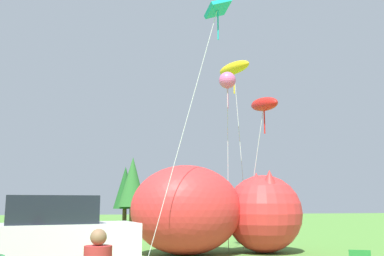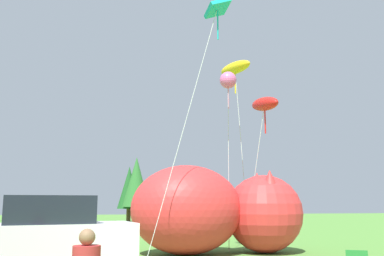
{
  "view_description": "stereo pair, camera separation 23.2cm",
  "coord_description": "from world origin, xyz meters",
  "px_view_note": "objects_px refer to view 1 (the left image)",
  "views": [
    {
      "loc": [
        -1.7,
        -10.74,
        2.0
      ],
      "look_at": [
        1.41,
        5.46,
        4.86
      ],
      "focal_mm": 40.0,
      "sensor_mm": 36.0,
      "label": 1
    },
    {
      "loc": [
        -1.48,
        -10.78,
        2.0
      ],
      "look_at": [
        1.41,
        5.46,
        4.86
      ],
      "focal_mm": 40.0,
      "sensor_mm": 36.0,
      "label": 2
    }
  ],
  "objects_px": {
    "kite_teal_diamond": "(217,13)",
    "kite_pink_octopus": "(227,81)",
    "parked_car": "(56,239)",
    "kite_red_lizard": "(264,105)",
    "inflatable_cat": "(213,213)",
    "kite_yellow_hero": "(234,69)"
  },
  "relations": [
    {
      "from": "kite_yellow_hero",
      "to": "kite_red_lizard",
      "type": "relative_size",
      "value": 1.34
    },
    {
      "from": "kite_red_lizard",
      "to": "kite_pink_octopus",
      "type": "bearing_deg",
      "value": 154.98
    },
    {
      "from": "inflatable_cat",
      "to": "kite_teal_diamond",
      "type": "bearing_deg",
      "value": -96.2
    },
    {
      "from": "kite_yellow_hero",
      "to": "kite_pink_octopus",
      "type": "relative_size",
      "value": 1.15
    },
    {
      "from": "parked_car",
      "to": "inflatable_cat",
      "type": "distance_m",
      "value": 7.14
    },
    {
      "from": "kite_yellow_hero",
      "to": "kite_teal_diamond",
      "type": "distance_m",
      "value": 4.79
    },
    {
      "from": "parked_car",
      "to": "kite_pink_octopus",
      "type": "distance_m",
      "value": 10.82
    },
    {
      "from": "parked_car",
      "to": "kite_yellow_hero",
      "type": "distance_m",
      "value": 12.94
    },
    {
      "from": "kite_red_lizard",
      "to": "kite_pink_octopus",
      "type": "distance_m",
      "value": 1.98
    },
    {
      "from": "kite_red_lizard",
      "to": "parked_car",
      "type": "bearing_deg",
      "value": -145.57
    },
    {
      "from": "parked_car",
      "to": "kite_yellow_hero",
      "type": "relative_size",
      "value": 0.48
    },
    {
      "from": "parked_car",
      "to": "kite_teal_diamond",
      "type": "relative_size",
      "value": 0.44
    },
    {
      "from": "parked_car",
      "to": "kite_yellow_hero",
      "type": "height_order",
      "value": "kite_yellow_hero"
    },
    {
      "from": "parked_car",
      "to": "kite_teal_diamond",
      "type": "bearing_deg",
      "value": 20.61
    },
    {
      "from": "kite_yellow_hero",
      "to": "kite_pink_octopus",
      "type": "xyz_separation_m",
      "value": [
        -0.82,
        -1.68,
        -1.16
      ]
    },
    {
      "from": "inflatable_cat",
      "to": "kite_pink_octopus",
      "type": "height_order",
      "value": "kite_pink_octopus"
    },
    {
      "from": "parked_car",
      "to": "kite_red_lizard",
      "type": "bearing_deg",
      "value": 21.91
    },
    {
      "from": "inflatable_cat",
      "to": "kite_teal_diamond",
      "type": "relative_size",
      "value": 0.7
    },
    {
      "from": "kite_pink_octopus",
      "to": "kite_red_lizard",
      "type": "bearing_deg",
      "value": -25.02
    },
    {
      "from": "parked_car",
      "to": "kite_red_lizard",
      "type": "height_order",
      "value": "kite_red_lizard"
    },
    {
      "from": "kite_teal_diamond",
      "to": "inflatable_cat",
      "type": "bearing_deg",
      "value": 85.99
    },
    {
      "from": "kite_teal_diamond",
      "to": "kite_pink_octopus",
      "type": "bearing_deg",
      "value": 66.48
    }
  ]
}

